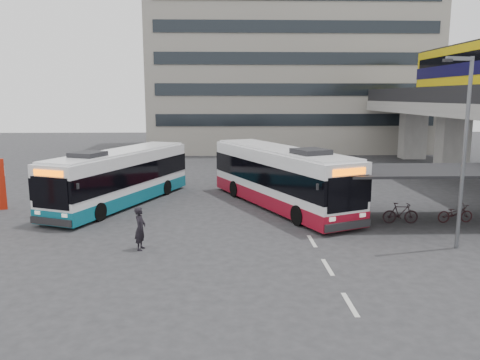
{
  "coord_description": "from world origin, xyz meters",
  "views": [
    {
      "loc": [
        -1.08,
        -18.55,
        5.93
      ],
      "look_at": [
        -0.39,
        3.37,
        2.0
      ],
      "focal_mm": 35.0,
      "sensor_mm": 36.0,
      "label": 1
    }
  ],
  "objects_px": {
    "pedestrian": "(140,228)",
    "lamp_post": "(463,142)",
    "bus_teal": "(121,178)",
    "bus_main": "(280,178)"
  },
  "relations": [
    {
      "from": "pedestrian",
      "to": "lamp_post",
      "type": "xyz_separation_m",
      "value": [
        12.39,
        -0.23,
        3.35
      ]
    },
    {
      "from": "lamp_post",
      "to": "bus_teal",
      "type": "bearing_deg",
      "value": 138.03
    },
    {
      "from": "bus_main",
      "to": "lamp_post",
      "type": "xyz_separation_m",
      "value": [
        6.11,
        -7.34,
        2.61
      ]
    },
    {
      "from": "lamp_post",
      "to": "bus_main",
      "type": "bearing_deg",
      "value": 116.73
    },
    {
      "from": "bus_teal",
      "to": "lamp_post",
      "type": "bearing_deg",
      "value": -6.69
    },
    {
      "from": "bus_main",
      "to": "bus_teal",
      "type": "bearing_deg",
      "value": 150.62
    },
    {
      "from": "bus_teal",
      "to": "lamp_post",
      "type": "height_order",
      "value": "lamp_post"
    },
    {
      "from": "bus_teal",
      "to": "pedestrian",
      "type": "xyz_separation_m",
      "value": [
        2.45,
        -7.97,
        -0.64
      ]
    },
    {
      "from": "pedestrian",
      "to": "bus_teal",
      "type": "bearing_deg",
      "value": 24.64
    },
    {
      "from": "bus_main",
      "to": "lamp_post",
      "type": "bearing_deg",
      "value": -73.98
    }
  ]
}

